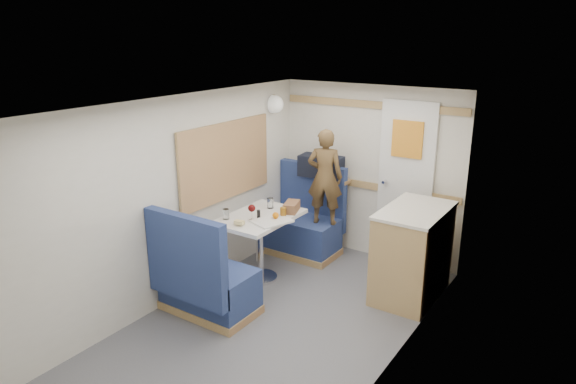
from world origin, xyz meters
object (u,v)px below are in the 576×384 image
Objects in this scene: person at (325,177)px; tumbler_mid at (270,203)px; tray at (272,221)px; dinette_table at (260,230)px; bench_near at (205,285)px; wine_glass at (252,209)px; bench_far at (303,228)px; tumbler_left at (226,214)px; dome_light at (275,104)px; pepper_grinder at (259,214)px; galley_counter at (412,252)px; duffel_bag at (321,166)px; orange_fruit at (276,215)px; bread_loaf at (292,207)px; beer_glass at (283,212)px.

tumbler_mid is (-0.36, -0.56, -0.22)m from person.
person is at bearing 83.89° from tray.
dinette_table is 0.90m from bench_near.
bench_far is at bearing 90.92° from wine_glass.
person is 10.13× the size of tumbler_left.
dome_light reaches higher than dinette_table.
person reaches higher than bench_far.
bench_far is at bearing 92.74° from pepper_grinder.
tumbler_mid is 0.34m from pepper_grinder.
dome_light is 1.51m from tray.
galley_counter is 0.84× the size of person.
dome_light is at bearing -157.11° from duffel_bag.
pepper_grinder is (-0.27, -0.89, -0.23)m from person.
wine_glass is at bearing -145.96° from orange_fruit.
tray is at bearing -88.25° from bread_loaf.
tray is at bearing -90.49° from duffel_bag.
tumbler_left is at bearing -101.24° from bench_far.
duffel_bag is at bearing 97.58° from beer_glass.
duffel_bag is at bearing 85.38° from dinette_table.
dome_light reaches higher than bench_near.
bread_loaf is (0.20, 0.30, 0.20)m from dinette_table.
galley_counter is 5.48× the size of wine_glass.
beer_glass is at bearing 85.54° from orange_fruit.
galley_counter is 1.35m from beer_glass.
tumbler_left reaches higher than pepper_grinder.
wine_glass is at bearing -129.09° from beer_glass.
galley_counter reaches higher than wine_glass.
beer_glass is (0.61, -0.74, -0.98)m from dome_light.
tray is (0.22, 0.78, 0.43)m from bench_near.
orange_fruit is at bearing -90.16° from duffel_bag.
dinette_table is 0.31m from wine_glass.
pepper_grinder is (0.03, 0.08, -0.08)m from wine_glass.
wine_glass is at bearing -81.32° from tumbler_mid.
wine_glass is at bearing -160.89° from tray.
tumbler_left is (-0.54, -1.08, -0.22)m from person.
dinette_table is 9.02× the size of beer_glass.
person is at bearing 83.03° from beer_glass.
tumbler_mid is at bearing 38.41° from person.
dome_light reaches higher than beer_glass.
dome_light is 2.28m from galley_counter.
person is at bearing 69.11° from dinette_table.
beer_glass is at bearing 87.15° from tray.
person is at bearing 167.04° from galley_counter.
bench_near reaches higher than tray.
person is 3.01× the size of tray.
dome_light is 1.37m from beer_glass.
duffel_bag reaches higher than dinette_table.
orange_fruit is 0.12m from beer_glass.
dome_light is 1.49m from tumbler_left.
tray is 3.18× the size of tumbler_mid.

